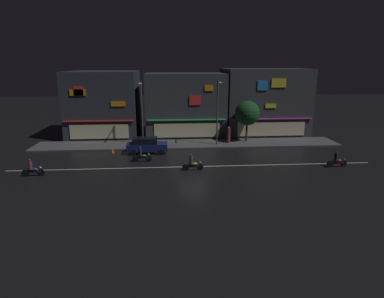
% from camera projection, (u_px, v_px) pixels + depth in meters
% --- Properties ---
extents(ground_plane, '(140.00, 140.00, 0.00)m').
position_uv_depth(ground_plane, '(194.00, 167.00, 30.00)').
color(ground_plane, black).
extents(lane_divider_stripe, '(33.96, 0.16, 0.01)m').
position_uv_depth(lane_divider_stripe, '(194.00, 167.00, 30.00)').
color(lane_divider_stripe, beige).
rests_on(lane_divider_stripe, ground).
extents(sidewalk_far, '(35.75, 4.27, 0.14)m').
position_uv_depth(sidewalk_far, '(188.00, 144.00, 38.28)').
color(sidewalk_far, '#4C4C4F').
rests_on(sidewalk_far, ground).
extents(storefront_left_block, '(8.84, 9.12, 8.38)m').
position_uv_depth(storefront_left_block, '(105.00, 103.00, 42.83)').
color(storefront_left_block, '#2D333D').
rests_on(storefront_left_block, ground).
extents(storefront_center_block, '(10.85, 8.46, 8.68)m').
position_uv_depth(storefront_center_block, '(263.00, 101.00, 44.03)').
color(storefront_center_block, '#383A3F').
rests_on(storefront_center_block, ground).
extents(storefront_right_block, '(10.19, 6.98, 8.13)m').
position_uv_depth(storefront_right_block, '(185.00, 105.00, 42.61)').
color(storefront_right_block, '#383A3F').
rests_on(storefront_right_block, ground).
extents(streetlamp_west, '(0.44, 1.64, 7.24)m').
position_uv_depth(streetlamp_west, '(142.00, 108.00, 36.67)').
color(streetlamp_west, '#47494C').
rests_on(streetlamp_west, sidewalk_far).
extents(streetlamp_mid, '(0.44, 1.64, 7.36)m').
position_uv_depth(streetlamp_mid, '(218.00, 108.00, 36.51)').
color(streetlamp_mid, '#47494C').
rests_on(streetlamp_mid, sidewalk_far).
extents(pedestrian_on_sidewalk, '(0.40, 0.40, 1.94)m').
position_uv_depth(pedestrian_on_sidewalk, '(229.00, 135.00, 38.34)').
color(pedestrian_on_sidewalk, brown).
rests_on(pedestrian_on_sidewalk, sidewalk_far).
extents(street_tree, '(2.95, 2.95, 4.92)m').
position_uv_depth(street_tree, '(247.00, 113.00, 38.48)').
color(street_tree, '#473323').
rests_on(street_tree, sidewalk_far).
extents(parked_car_near_kerb, '(4.30, 1.98, 1.67)m').
position_uv_depth(parked_car_near_kerb, '(147.00, 145.00, 34.42)').
color(parked_car_near_kerb, navy).
rests_on(parked_car_near_kerb, ground).
extents(motorcycle_lead, '(1.90, 0.60, 1.52)m').
position_uv_depth(motorcycle_lead, '(141.00, 156.00, 31.34)').
color(motorcycle_lead, black).
rests_on(motorcycle_lead, ground).
extents(motorcycle_following, '(1.90, 0.60, 1.52)m').
position_uv_depth(motorcycle_following, '(192.00, 164.00, 28.77)').
color(motorcycle_following, black).
rests_on(motorcycle_following, ground).
extents(motorcycle_opposite_lane, '(1.90, 0.60, 1.52)m').
position_uv_depth(motorcycle_opposite_lane, '(32.00, 169.00, 27.30)').
color(motorcycle_opposite_lane, black).
rests_on(motorcycle_opposite_lane, ground).
extents(motorcycle_trailing_far, '(1.90, 0.60, 1.52)m').
position_uv_depth(motorcycle_trailing_far, '(337.00, 161.00, 29.73)').
color(motorcycle_trailing_far, black).
rests_on(motorcycle_trailing_far, ground).
extents(traffic_cone, '(0.36, 0.36, 0.55)m').
position_uv_depth(traffic_cone, '(112.00, 150.00, 34.61)').
color(traffic_cone, orange).
rests_on(traffic_cone, ground).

